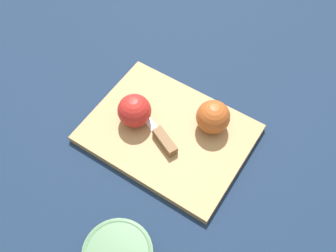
{
  "coord_description": "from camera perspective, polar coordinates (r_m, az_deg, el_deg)",
  "views": [
    {
      "loc": [
        -0.3,
        0.32,
        0.72
      ],
      "look_at": [
        0.0,
        0.0,
        0.04
      ],
      "focal_mm": 42.0,
      "sensor_mm": 36.0,
      "label": 1
    }
  ],
  "objects": [
    {
      "name": "ground_plane",
      "position": [
        0.84,
        -0.0,
        -1.37
      ],
      "size": [
        4.0,
        4.0,
        0.0
      ],
      "primitive_type": "plane",
      "color": "#14233D"
    },
    {
      "name": "cutting_board",
      "position": [
        0.83,
        -0.0,
        -1.06
      ],
      "size": [
        0.37,
        0.31,
        0.02
      ],
      "color": "#A37A4C",
      "rests_on": "ground_plane"
    },
    {
      "name": "apple_half_left",
      "position": [
        0.81,
        6.56,
        1.33
      ],
      "size": [
        0.07,
        0.07,
        0.07
      ],
      "rotation": [
        0.0,
        0.0,
        5.34
      ],
      "color": "#AD4C1E",
      "rests_on": "cutting_board"
    },
    {
      "name": "apple_half_right",
      "position": [
        0.82,
        -4.9,
        2.24
      ],
      "size": [
        0.07,
        0.07,
        0.07
      ],
      "rotation": [
        0.0,
        0.0,
        5.67
      ],
      "color": "red",
      "rests_on": "cutting_board"
    },
    {
      "name": "knife",
      "position": [
        0.81,
        -0.95,
        -1.61
      ],
      "size": [
        0.17,
        0.06,
        0.02
      ],
      "rotation": [
        0.0,
        0.0,
        -0.24
      ],
      "color": "silver",
      "rests_on": "cutting_board"
    }
  ]
}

